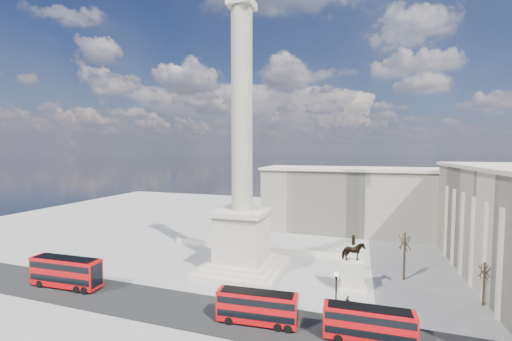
{
  "coord_description": "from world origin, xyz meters",
  "views": [
    {
      "loc": [
        18.96,
        -45.43,
        20.91
      ],
      "look_at": [
        3.31,
        2.59,
        17.79
      ],
      "focal_mm": 22.0,
      "sensor_mm": 36.0,
      "label": 1
    }
  ],
  "objects_px": {
    "nelsons_column": "(242,197)",
    "victorian_lamp": "(336,295)",
    "red_bus_a": "(66,272)",
    "equestrian_statue": "(353,271)",
    "pedestrian_walking": "(376,319)",
    "pedestrian_standing": "(343,314)",
    "pedestrian_crossing": "(348,302)",
    "red_bus_c": "(369,324)",
    "red_bus_b": "(258,307)"
  },
  "relations": [
    {
      "from": "nelsons_column",
      "to": "victorian_lamp",
      "type": "bearing_deg",
      "value": -38.47
    },
    {
      "from": "red_bus_a",
      "to": "victorian_lamp",
      "type": "bearing_deg",
      "value": -0.5
    },
    {
      "from": "equestrian_statue",
      "to": "pedestrian_walking",
      "type": "distance_m",
      "value": 9.9
    },
    {
      "from": "victorian_lamp",
      "to": "pedestrian_standing",
      "type": "distance_m",
      "value": 3.75
    },
    {
      "from": "equestrian_statue",
      "to": "pedestrian_standing",
      "type": "height_order",
      "value": "equestrian_statue"
    },
    {
      "from": "victorian_lamp",
      "to": "pedestrian_walking",
      "type": "bearing_deg",
      "value": 22.86
    },
    {
      "from": "nelsons_column",
      "to": "pedestrian_crossing",
      "type": "distance_m",
      "value": 23.19
    },
    {
      "from": "red_bus_c",
      "to": "equestrian_statue",
      "type": "xyz_separation_m",
      "value": [
        -1.92,
        12.98,
        0.92
      ]
    },
    {
      "from": "red_bus_c",
      "to": "red_bus_a",
      "type": "bearing_deg",
      "value": 177.32
    },
    {
      "from": "pedestrian_crossing",
      "to": "red_bus_b",
      "type": "bearing_deg",
      "value": 74.1
    },
    {
      "from": "nelsons_column",
      "to": "equestrian_statue",
      "type": "xyz_separation_m",
      "value": [
        18.53,
        -2.17,
        -9.96
      ]
    },
    {
      "from": "nelsons_column",
      "to": "victorian_lamp",
      "type": "height_order",
      "value": "nelsons_column"
    },
    {
      "from": "pedestrian_crossing",
      "to": "equestrian_statue",
      "type": "bearing_deg",
      "value": -55.77
    },
    {
      "from": "equestrian_statue",
      "to": "pedestrian_crossing",
      "type": "xyz_separation_m",
      "value": [
        -0.5,
        -6.02,
        -2.11
      ]
    },
    {
      "from": "red_bus_a",
      "to": "red_bus_c",
      "type": "height_order",
      "value": "red_bus_a"
    },
    {
      "from": "red_bus_a",
      "to": "pedestrian_walking",
      "type": "xyz_separation_m",
      "value": [
        44.68,
        3.41,
        -1.59
      ]
    },
    {
      "from": "pedestrian_walking",
      "to": "red_bus_a",
      "type": "bearing_deg",
      "value": -179.3
    },
    {
      "from": "red_bus_c",
      "to": "pedestrian_crossing",
      "type": "relative_size",
      "value": 5.71
    },
    {
      "from": "red_bus_b",
      "to": "pedestrian_crossing",
      "type": "distance_m",
      "value": 12.63
    },
    {
      "from": "red_bus_b",
      "to": "victorian_lamp",
      "type": "relative_size",
      "value": 1.46
    },
    {
      "from": "victorian_lamp",
      "to": "pedestrian_walking",
      "type": "xyz_separation_m",
      "value": [
        4.64,
        1.96,
        -3.15
      ]
    },
    {
      "from": "pedestrian_walking",
      "to": "pedestrian_standing",
      "type": "height_order",
      "value": "pedestrian_walking"
    },
    {
      "from": "red_bus_a",
      "to": "pedestrian_standing",
      "type": "relative_size",
      "value": 7.07
    },
    {
      "from": "red_bus_b",
      "to": "victorian_lamp",
      "type": "height_order",
      "value": "victorian_lamp"
    },
    {
      "from": "red_bus_c",
      "to": "victorian_lamp",
      "type": "height_order",
      "value": "victorian_lamp"
    },
    {
      "from": "victorian_lamp",
      "to": "red_bus_a",
      "type": "bearing_deg",
      "value": -177.92
    },
    {
      "from": "equestrian_statue",
      "to": "pedestrian_walking",
      "type": "height_order",
      "value": "equestrian_statue"
    },
    {
      "from": "pedestrian_walking",
      "to": "victorian_lamp",
      "type": "bearing_deg",
      "value": -160.8
    },
    {
      "from": "nelsons_column",
      "to": "pedestrian_crossing",
      "type": "bearing_deg",
      "value": -24.45
    },
    {
      "from": "red_bus_a",
      "to": "victorian_lamp",
      "type": "height_order",
      "value": "victorian_lamp"
    },
    {
      "from": "red_bus_c",
      "to": "pedestrian_standing",
      "type": "relative_size",
      "value": 5.93
    },
    {
      "from": "pedestrian_standing",
      "to": "red_bus_c",
      "type": "bearing_deg",
      "value": 99.43
    },
    {
      "from": "red_bus_b",
      "to": "red_bus_c",
      "type": "height_order",
      "value": "red_bus_b"
    },
    {
      "from": "red_bus_b",
      "to": "equestrian_statue",
      "type": "bearing_deg",
      "value": 46.55
    },
    {
      "from": "victorian_lamp",
      "to": "pedestrian_crossing",
      "type": "xyz_separation_m",
      "value": [
        1.23,
        5.15,
        -3.15
      ]
    },
    {
      "from": "red_bus_b",
      "to": "red_bus_c",
      "type": "relative_size",
      "value": 1.03
    },
    {
      "from": "equestrian_statue",
      "to": "pedestrian_standing",
      "type": "bearing_deg",
      "value": -95.89
    },
    {
      "from": "pedestrian_standing",
      "to": "equestrian_statue",
      "type": "bearing_deg",
      "value": -124.78
    },
    {
      "from": "pedestrian_standing",
      "to": "victorian_lamp",
      "type": "bearing_deg",
      "value": 38.45
    },
    {
      "from": "pedestrian_walking",
      "to": "pedestrian_crossing",
      "type": "height_order",
      "value": "pedestrian_crossing"
    },
    {
      "from": "victorian_lamp",
      "to": "pedestrian_walking",
      "type": "distance_m",
      "value": 5.94
    },
    {
      "from": "red_bus_a",
      "to": "pedestrian_crossing",
      "type": "distance_m",
      "value": 41.83
    },
    {
      "from": "red_bus_a",
      "to": "equestrian_statue",
      "type": "bearing_deg",
      "value": 14.24
    },
    {
      "from": "red_bus_b",
      "to": "equestrian_statue",
      "type": "distance_m",
      "value": 17.11
    },
    {
      "from": "red_bus_a",
      "to": "pedestrian_walking",
      "type": "distance_m",
      "value": 44.84
    },
    {
      "from": "red_bus_b",
      "to": "red_bus_c",
      "type": "distance_m",
      "value": 12.72
    },
    {
      "from": "victorian_lamp",
      "to": "nelsons_column",
      "type": "bearing_deg",
      "value": 141.53
    },
    {
      "from": "nelsons_column",
      "to": "red_bus_b",
      "type": "distance_m",
      "value": 20.37
    },
    {
      "from": "equestrian_statue",
      "to": "pedestrian_standing",
      "type": "relative_size",
      "value": 5.2
    },
    {
      "from": "pedestrian_standing",
      "to": "red_bus_b",
      "type": "bearing_deg",
      "value": -7.15
    }
  ]
}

